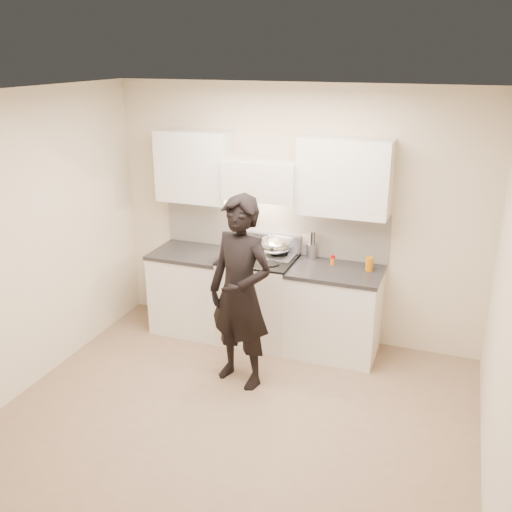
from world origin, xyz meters
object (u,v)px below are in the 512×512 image
at_px(counter_right, 334,311).
at_px(person, 240,293).
at_px(wok, 275,245).
at_px(utensil_crock, 311,250).
at_px(stove, 258,298).

relative_size(counter_right, person, 0.51).
distance_m(wok, utensil_crock, 0.39).
bearing_deg(person, utensil_crock, 87.36).
bearing_deg(utensil_crock, stove, -154.14).
bearing_deg(wok, stove, -132.90).
height_order(stove, wok, wok).
height_order(wok, utensil_crock, wok).
relative_size(stove, counter_right, 1.04).
height_order(utensil_crock, person, person).
distance_m(wok, person, 1.01).
relative_size(stove, wok, 2.32).
bearing_deg(wok, person, -90.13).
distance_m(stove, counter_right, 0.83).
xyz_separation_m(counter_right, wok, (-0.70, 0.14, 0.59)).
bearing_deg(person, stove, 115.00).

